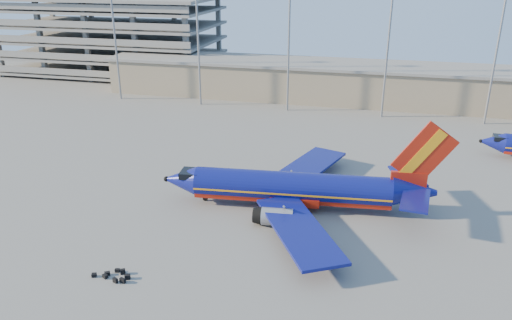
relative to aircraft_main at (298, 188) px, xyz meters
name	(u,v)px	position (x,y,z in m)	size (l,w,h in m)	color
ground	(258,205)	(-5.21, -0.72, -2.67)	(220.00, 220.00, 0.00)	slate
terminal_building	(362,83)	(4.79, 57.28, 1.64)	(122.00, 16.00, 8.50)	gray
parking_garage	(111,31)	(-67.21, 73.33, 9.06)	(62.00, 32.00, 21.40)	slate
light_mast_row	(338,29)	(-0.21, 45.28, 14.88)	(101.60, 1.60, 28.65)	gray
aircraft_main	(298,188)	(0.00, 0.00, 0.00)	(36.94, 35.39, 12.52)	navy
luggage_pile	(115,276)	(-15.30, -20.30, -2.45)	(4.11, 2.13, 0.54)	black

